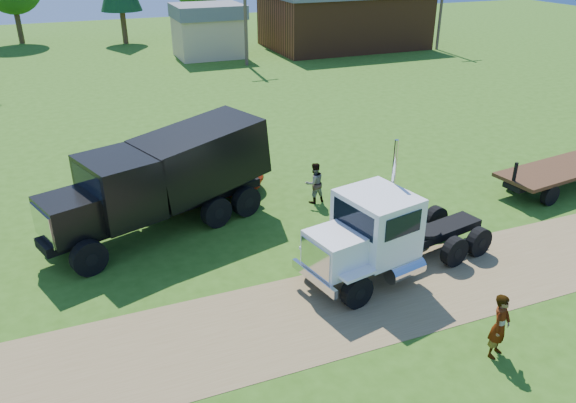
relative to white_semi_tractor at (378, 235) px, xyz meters
name	(u,v)px	position (x,y,z in m)	size (l,w,h in m)	color
ground	(410,290)	(0.61, -1.22, -1.52)	(140.00, 140.00, 0.00)	#2C5212
dirt_track	(410,290)	(0.61, -1.22, -1.51)	(120.00, 4.20, 0.01)	brown
white_semi_tractor	(378,235)	(0.00, 0.00, 0.00)	(7.52, 3.73, 4.44)	black
black_dump_truck	(166,176)	(-5.70, 6.05, 0.63)	(9.10, 5.42, 3.89)	black
orange_pickup	(194,176)	(-4.08, 8.67, -0.66)	(2.84, 6.16, 1.71)	red
flatbed_trailer	(566,170)	(11.67, 3.22, -0.73)	(7.42, 3.07, 1.84)	#3B2313
spectator_a	(500,326)	(1.02, -4.70, -0.56)	(0.70, 0.46, 1.91)	#999999
spectator_b	(314,183)	(0.46, 5.99, -0.63)	(0.87, 0.67, 1.78)	#999999
brick_building	(344,20)	(18.61, 38.78, 1.14)	(15.40, 10.40, 5.30)	brown
tan_shed	(209,30)	(4.61, 38.78, 0.91)	(6.20, 5.40, 4.70)	tan
utility_poles	(245,9)	(6.61, 33.78, 3.20)	(42.20, 0.28, 9.00)	#4B362A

